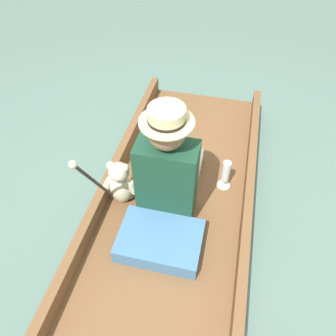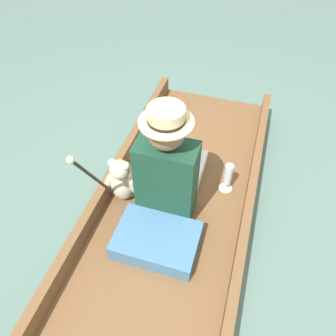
{
  "view_description": "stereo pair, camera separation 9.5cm",
  "coord_description": "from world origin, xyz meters",
  "px_view_note": "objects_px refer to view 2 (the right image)",
  "views": [
    {
      "loc": [
        0.28,
        -1.4,
        2.04
      ],
      "look_at": [
        -0.04,
        -0.03,
        0.54
      ],
      "focal_mm": 35.0,
      "sensor_mm": 36.0,
      "label": 1
    },
    {
      "loc": [
        0.37,
        -1.37,
        2.04
      ],
      "look_at": [
        -0.04,
        -0.03,
        0.54
      ],
      "focal_mm": 35.0,
      "sensor_mm": 36.0,
      "label": 2
    }
  ],
  "objects_px": {
    "teddy_bear": "(122,181)",
    "wine_glass": "(228,176)",
    "seated_person": "(170,170)",
    "walking_cane": "(93,177)"
  },
  "relations": [
    {
      "from": "teddy_bear",
      "to": "wine_glass",
      "type": "xyz_separation_m",
      "value": [
        0.7,
        0.3,
        -0.03
      ]
    },
    {
      "from": "teddy_bear",
      "to": "walking_cane",
      "type": "relative_size",
      "value": 0.5
    },
    {
      "from": "seated_person",
      "to": "walking_cane",
      "type": "height_order",
      "value": "seated_person"
    },
    {
      "from": "seated_person",
      "to": "walking_cane",
      "type": "xyz_separation_m",
      "value": [
        -0.39,
        -0.28,
        0.1
      ]
    },
    {
      "from": "wine_glass",
      "to": "walking_cane",
      "type": "relative_size",
      "value": 0.32
    },
    {
      "from": "wine_glass",
      "to": "walking_cane",
      "type": "height_order",
      "value": "walking_cane"
    },
    {
      "from": "seated_person",
      "to": "wine_glass",
      "type": "xyz_separation_m",
      "value": [
        0.36,
        0.25,
        -0.2
      ]
    },
    {
      "from": "seated_person",
      "to": "walking_cane",
      "type": "bearing_deg",
      "value": -147.03
    },
    {
      "from": "teddy_bear",
      "to": "wine_glass",
      "type": "bearing_deg",
      "value": 23.18
    },
    {
      "from": "seated_person",
      "to": "wine_glass",
      "type": "distance_m",
      "value": 0.48
    }
  ]
}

